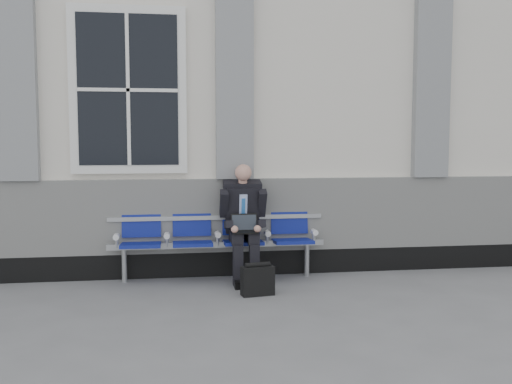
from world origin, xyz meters
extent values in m
plane|color=slate|center=(0.00, 0.00, 0.00)|extent=(70.00, 70.00, 0.00)
cube|color=silver|center=(0.00, 3.50, 2.10)|extent=(14.00, 4.00, 4.20)
cube|color=black|center=(0.00, 1.47, 0.15)|extent=(14.00, 0.10, 0.30)
cube|color=silver|center=(0.00, 1.46, 0.75)|extent=(14.00, 0.08, 0.90)
cube|color=gray|center=(-0.90, 1.44, 2.40)|extent=(0.45, 0.14, 2.40)
cube|color=gray|center=(1.60, 1.44, 2.40)|extent=(0.45, 0.14, 2.40)
cube|color=gray|center=(4.10, 1.44, 2.40)|extent=(0.45, 0.14, 2.40)
cube|color=white|center=(0.35, 1.46, 2.25)|extent=(1.35, 0.10, 1.95)
cube|color=black|center=(0.35, 1.41, 2.25)|extent=(1.15, 0.02, 1.75)
cube|color=#9EA0A3|center=(1.37, 1.30, 0.42)|extent=(2.60, 0.07, 0.07)
cube|color=#9EA0A3|center=(1.37, 1.42, 0.73)|extent=(2.60, 0.05, 0.05)
cylinder|color=#9EA0A3|center=(0.27, 1.30, 0.20)|extent=(0.06, 0.06, 0.39)
cylinder|color=#9EA0A3|center=(2.47, 1.30, 0.20)|extent=(0.06, 0.06, 0.39)
cube|color=navy|center=(0.47, 1.22, 0.45)|extent=(0.46, 0.42, 0.07)
cube|color=navy|center=(0.47, 1.43, 0.71)|extent=(0.46, 0.10, 0.40)
cube|color=navy|center=(1.07, 1.22, 0.45)|extent=(0.46, 0.42, 0.07)
cube|color=navy|center=(1.07, 1.43, 0.71)|extent=(0.46, 0.10, 0.40)
cube|color=navy|center=(1.67, 1.22, 0.45)|extent=(0.46, 0.42, 0.07)
cube|color=navy|center=(1.67, 1.43, 0.71)|extent=(0.46, 0.10, 0.40)
cube|color=navy|center=(2.27, 1.22, 0.45)|extent=(0.46, 0.42, 0.07)
cube|color=navy|center=(2.27, 1.43, 0.71)|extent=(0.46, 0.10, 0.40)
cylinder|color=white|center=(0.19, 1.25, 0.55)|extent=(0.07, 0.12, 0.07)
cylinder|color=white|center=(0.77, 1.25, 0.55)|extent=(0.07, 0.12, 0.07)
cylinder|color=white|center=(1.37, 1.25, 0.55)|extent=(0.07, 0.12, 0.07)
cylinder|color=white|center=(1.97, 1.25, 0.55)|extent=(0.07, 0.12, 0.07)
cylinder|color=white|center=(2.55, 1.25, 0.55)|extent=(0.07, 0.12, 0.07)
cube|color=black|center=(1.58, 0.87, 0.04)|extent=(0.10, 0.24, 0.08)
cube|color=black|center=(1.77, 0.87, 0.04)|extent=(0.10, 0.24, 0.08)
cube|color=black|center=(1.58, 0.92, 0.25)|extent=(0.11, 0.12, 0.47)
cube|color=black|center=(1.77, 0.92, 0.25)|extent=(0.11, 0.12, 0.47)
cube|color=black|center=(1.58, 1.13, 0.54)|extent=(0.13, 0.42, 0.13)
cube|color=black|center=(1.77, 1.13, 0.54)|extent=(0.13, 0.42, 0.13)
cube|color=black|center=(1.67, 1.32, 0.85)|extent=(0.40, 0.32, 0.59)
cube|color=#C1CEFD|center=(1.67, 1.21, 0.86)|extent=(0.09, 0.09, 0.34)
cube|color=blue|center=(1.67, 1.20, 0.85)|extent=(0.04, 0.07, 0.28)
cube|color=black|center=(1.67, 1.29, 1.13)|extent=(0.45, 0.22, 0.13)
cylinder|color=tan|center=(1.67, 1.24, 1.19)|extent=(0.10, 0.10, 0.09)
sphere|color=tan|center=(1.67, 1.19, 1.29)|extent=(0.20, 0.20, 0.20)
cube|color=black|center=(1.45, 1.23, 0.92)|extent=(0.10, 0.27, 0.35)
cube|color=black|center=(1.90, 1.22, 0.92)|extent=(0.10, 0.27, 0.35)
cube|color=black|center=(1.49, 1.06, 0.70)|extent=(0.09, 0.29, 0.13)
cube|color=black|center=(1.86, 1.05, 0.70)|extent=(0.09, 0.29, 0.13)
sphere|color=tan|center=(1.54, 0.92, 0.66)|extent=(0.08, 0.08, 0.08)
sphere|color=tan|center=(1.80, 0.92, 0.66)|extent=(0.08, 0.08, 0.08)
cube|color=black|center=(1.67, 1.00, 0.61)|extent=(0.31, 0.22, 0.02)
cube|color=black|center=(1.67, 1.11, 0.71)|extent=(0.31, 0.09, 0.20)
cube|color=black|center=(1.67, 1.10, 0.71)|extent=(0.28, 0.07, 0.17)
cube|color=black|center=(1.75, 0.51, 0.16)|extent=(0.37, 0.20, 0.31)
cylinder|color=black|center=(1.75, 0.51, 0.33)|extent=(0.28, 0.10, 0.06)
camera|label=1|loc=(0.88, -5.45, 1.66)|focal=40.00mm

